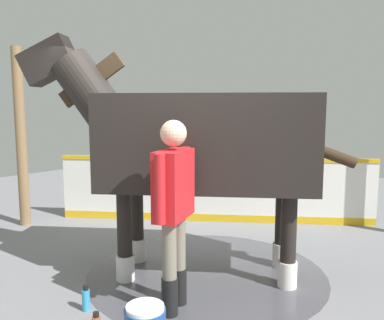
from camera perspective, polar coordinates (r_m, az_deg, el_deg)
ground_plane at (r=4.58m, az=-0.24°, el=-16.65°), size 16.00×16.00×0.02m
wet_patch at (r=4.74m, az=2.05°, el=-15.63°), size 2.68×2.68×0.00m
barrier_wall at (r=6.58m, az=3.26°, el=-4.53°), size 4.21×2.98×1.06m
roof_post_near at (r=6.79m, az=-23.05°, el=2.88°), size 0.16×0.16×2.77m
horse at (r=4.38m, az=0.57°, el=2.61°), size 3.10×2.36×2.64m
handler at (r=3.63m, az=-2.58°, el=-5.90°), size 0.39×0.66×1.75m
bottle_shampoo at (r=4.04m, az=-14.77°, el=-18.48°), size 0.07×0.07×0.24m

